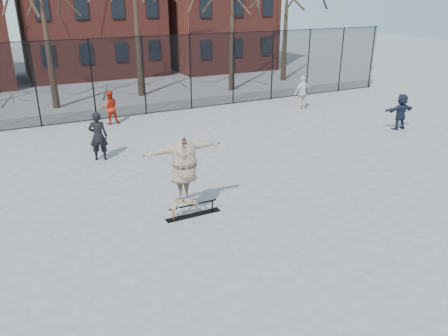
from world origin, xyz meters
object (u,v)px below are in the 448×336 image
bystander_red (110,107)px  bystander_black (98,136)px  skater (184,172)px  bystander_white (302,93)px  skate_rail (193,211)px  bystander_navy (401,112)px  skateboard (186,204)px

bystander_red → bystander_black: bearing=75.5°
skater → bystander_white: bearing=37.5°
skater → bystander_red: (0.38, 10.59, -0.58)m
skate_rail → bystander_navy: bearing=16.6°
skater → bystander_red: bearing=85.5°
bystander_black → bystander_red: bearing=-86.2°
bystander_black → bystander_red: (1.55, 4.79, -0.13)m
skateboard → bystander_red: size_ratio=0.48×
bystander_red → bystander_white: bearing=172.8°
skate_rail → bystander_white: 13.41m
skateboard → bystander_navy: (12.27, 3.59, 0.43)m
skate_rail → skater: size_ratio=0.71×
skateboard → skater: 0.99m
bystander_white → skate_rail: bearing=37.1°
bystander_red → bystander_navy: bystander_navy is taller
skate_rail → skateboard: (-0.23, 0.00, 0.27)m
bystander_white → bystander_red: bearing=-14.1°
skateboard → skater: bearing=0.0°
skater → bystander_black: (-1.17, 5.80, -0.46)m
bystander_black → bystander_white: size_ratio=1.02×
bystander_white → bystander_navy: size_ratio=1.10×
bystander_red → bystander_white: size_ratio=0.88×
bystander_black → bystander_navy: bearing=-167.7°
bystander_red → bystander_navy: size_ratio=0.98×
skate_rail → bystander_white: bystander_white is taller
skateboard → skater: (0.00, 0.00, 0.99)m
bystander_black → bystander_red: size_ratio=1.15×
skate_rail → bystander_red: size_ratio=1.01×
bystander_black → skateboard: bearing=123.1°
skater → bystander_navy: bearing=13.9°
bystander_navy → bystander_red: bearing=-25.0°
skateboard → bystander_red: 10.60m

